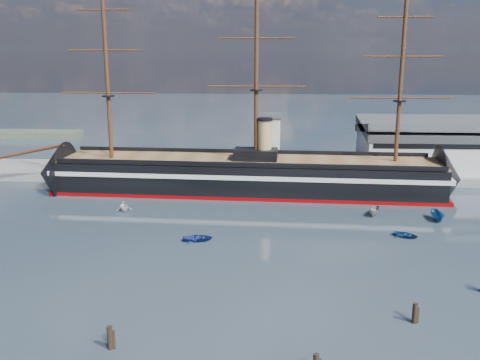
{
  "coord_description": "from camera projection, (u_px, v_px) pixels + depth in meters",
  "views": [
    {
      "loc": [
        2.66,
        -61.67,
        32.87
      ],
      "look_at": [
        -2.95,
        35.0,
        9.0
      ],
      "focal_mm": 40.0,
      "sensor_mm": 36.0,
      "label": 1
    }
  ],
  "objects": [
    {
      "name": "ground",
      "position": [
        256.0,
        218.0,
        106.56
      ],
      "size": [
        600.0,
        600.0,
        0.0
      ],
      "primitive_type": "plane",
      "color": "#21303D",
      "rests_on": "ground"
    },
    {
      "name": "quay",
      "position": [
        298.0,
        177.0,
        140.89
      ],
      "size": [
        180.0,
        18.0,
        2.0
      ],
      "primitive_type": "cube",
      "color": "slate",
      "rests_on": "ground"
    },
    {
      "name": "quay_tower",
      "position": [
        272.0,
        142.0,
        136.05
      ],
      "size": [
        5.0,
        5.0,
        15.0
      ],
      "color": "silver",
      "rests_on": "ground"
    },
    {
      "name": "warship",
      "position": [
        240.0,
        175.0,
        125.23
      ],
      "size": [
        113.24,
        20.37,
        53.94
      ],
      "rotation": [
        0.0,
        0.0,
        -0.05
      ],
      "color": "black",
      "rests_on": "ground"
    },
    {
      "name": "motorboat_b",
      "position": [
        198.0,
        241.0,
        93.88
      ],
      "size": [
        1.74,
        3.39,
        1.51
      ],
      "primitive_type": "imported",
      "rotation": [
        0.0,
        0.0,
        1.71
      ],
      "color": "navy",
      "rests_on": "ground"
    },
    {
      "name": "motorboat_c",
      "position": [
        374.0,
        216.0,
        108.02
      ],
      "size": [
        5.61,
        3.83,
        2.11
      ],
      "primitive_type": "imported",
      "rotation": [
        0.0,
        0.0,
        -0.4
      ],
      "color": "gray",
      "rests_on": "ground"
    },
    {
      "name": "motorboat_d",
      "position": [
        124.0,
        211.0,
        111.23
      ],
      "size": [
        6.56,
        4.97,
        2.21
      ],
      "primitive_type": "imported",
      "rotation": [
        0.0,
        0.0,
        0.45
      ],
      "color": "white",
      "rests_on": "ground"
    },
    {
      "name": "motorboat_e",
      "position": [
        405.0,
        237.0,
        95.67
      ],
      "size": [
        2.34,
        2.89,
        1.27
      ],
      "primitive_type": "imported",
      "rotation": [
        0.0,
        0.0,
        1.02
      ],
      "color": "navy",
      "rests_on": "ground"
    },
    {
      "name": "motorboat_f",
      "position": [
        437.0,
        221.0,
        104.79
      ],
      "size": [
        6.05,
        2.39,
        2.39
      ],
      "primitive_type": "imported",
      "rotation": [
        0.0,
        0.0,
        0.03
      ],
      "color": "#1F5087",
      "rests_on": "ground"
    },
    {
      "name": "piling_near_left",
      "position": [
        111.0,
        349.0,
        60.11
      ],
      "size": [
        0.64,
        0.64,
        3.52
      ],
      "primitive_type": "cylinder",
      "color": "black",
      "rests_on": "ground"
    },
    {
      "name": "piling_near_right",
      "position": [
        414.0,
        323.0,
        65.82
      ],
      "size": [
        0.64,
        0.64,
        3.33
      ],
      "primitive_type": "cylinder",
      "color": "black",
      "rests_on": "ground"
    }
  ]
}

